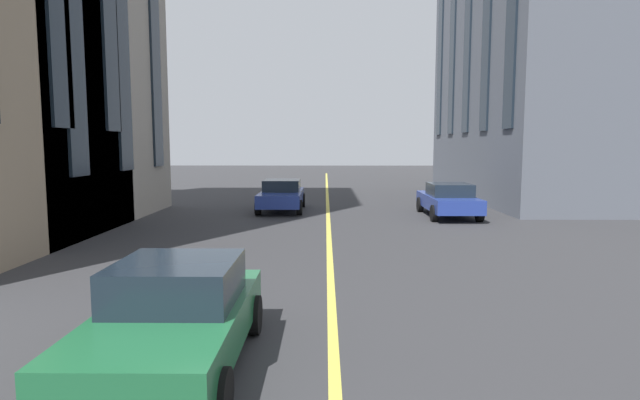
% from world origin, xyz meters
% --- Properties ---
extents(lane_centre_line, '(80.00, 0.16, 0.01)m').
position_xyz_m(lane_centre_line, '(20.00, 0.00, 0.00)').
color(lane_centre_line, '#D8C64C').
rests_on(lane_centre_line, ground_plane).
extents(car_blue_mid, '(4.40, 1.95, 1.37)m').
position_xyz_m(car_blue_mid, '(29.70, 2.06, 0.70)').
color(car_blue_mid, navy).
rests_on(car_blue_mid, ground_plane).
extents(car_blue_trailing, '(4.40, 1.95, 1.37)m').
position_xyz_m(car_blue_trailing, '(27.84, -4.90, 0.70)').
color(car_blue_trailing, navy).
rests_on(car_blue_trailing, ground_plane).
extents(car_green_parked_a, '(3.90, 1.89, 1.40)m').
position_xyz_m(car_green_parked_a, '(13.48, 2.07, 0.70)').
color(car_green_parked_a, '#1E6038').
rests_on(car_green_parked_a, ground_plane).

